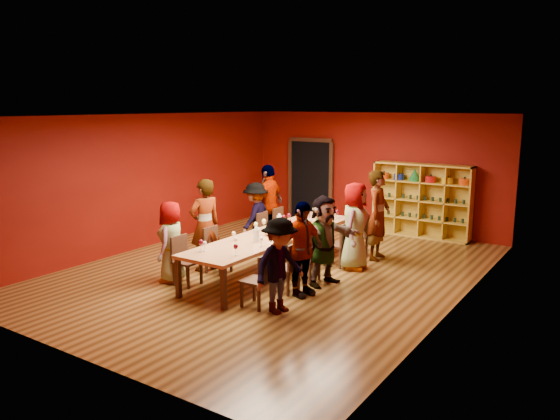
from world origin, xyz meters
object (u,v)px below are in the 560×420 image
(person_left_1, at_px, (205,225))
(chair_person_right_2, at_px, (311,255))
(wine_bottle, at_px, (318,216))
(person_right_4, at_px, (378,215))
(person_left_3, at_px, (256,217))
(person_left_4, at_px, (269,205))
(chair_person_left_3, at_px, (266,230))
(spittoon_bowl, at_px, (272,231))
(person_right_1, at_px, (301,249))
(person_right_3, at_px, (355,226))
(chair_person_right_1, at_px, (289,265))
(chair_person_left_1, at_px, (215,247))
(shelving_unit, at_px, (422,197))
(chair_person_right_0, at_px, (260,278))
(tasting_table, at_px, (275,236))
(chair_person_right_4, at_px, (360,233))
(chair_person_right_3, at_px, (340,242))
(chair_person_left_4, at_px, (282,225))
(person_left_0, at_px, (171,242))
(chair_person_left_0, at_px, (184,258))
(person_right_2, at_px, (324,240))
(person_right_0, at_px, (279,266))

(person_left_1, distance_m, chair_person_right_2, 2.17)
(person_left_1, bearing_deg, wine_bottle, 168.64)
(person_right_4, height_order, wine_bottle, person_right_4)
(person_left_3, bearing_deg, person_left_4, 177.51)
(chair_person_left_3, distance_m, spittoon_bowl, 1.54)
(person_right_1, relative_size, wine_bottle, 5.98)
(person_right_3, bearing_deg, chair_person_right_1, 160.90)
(chair_person_left_1, distance_m, person_left_3, 1.76)
(chair_person_left_3, bearing_deg, shelving_unit, 55.26)
(chair_person_right_0, bearing_deg, spittoon_bowl, 118.44)
(tasting_table, distance_m, person_right_3, 1.57)
(person_left_1, bearing_deg, chair_person_right_1, 102.38)
(person_left_3, xyz_separation_m, chair_person_right_0, (2.10, -2.75, -0.27))
(shelving_unit, xyz_separation_m, person_right_4, (-0.08, -2.44, -0.05))
(person_left_4, bearing_deg, person_left_3, 2.07)
(shelving_unit, xyz_separation_m, chair_person_left_1, (-2.31, -5.04, -0.49))
(chair_person_left_1, height_order, chair_person_right_1, same)
(chair_person_right_4, bearing_deg, chair_person_right_3, -90.00)
(chair_person_left_1, xyz_separation_m, person_right_3, (2.13, 1.70, 0.37))
(wine_bottle, bearing_deg, tasting_table, -93.16)
(person_left_3, bearing_deg, chair_person_left_4, 146.05)
(wine_bottle, bearing_deg, chair_person_right_2, -63.93)
(tasting_table, height_order, chair_person_left_1, chair_person_left_1)
(chair_person_right_0, bearing_deg, person_right_4, 83.58)
(tasting_table, relative_size, spittoon_bowl, 14.05)
(wine_bottle, bearing_deg, person_right_4, 16.96)
(chair_person_right_3, distance_m, chair_person_right_4, 0.90)
(tasting_table, distance_m, person_left_3, 1.55)
(person_left_1, xyz_separation_m, chair_person_right_2, (2.07, 0.53, -0.41))
(chair_person_left_3, distance_m, chair_person_right_3, 1.82)
(shelving_unit, relative_size, person_left_3, 1.57)
(person_right_4, bearing_deg, shelving_unit, -8.35)
(person_left_4, relative_size, person_right_1, 1.14)
(shelving_unit, distance_m, person_left_0, 6.46)
(person_left_3, relative_size, person_right_3, 0.89)
(tasting_table, distance_m, chair_person_right_0, 1.99)
(shelving_unit, height_order, spittoon_bowl, shelving_unit)
(person_left_3, bearing_deg, person_right_1, 41.36)
(person_left_3, height_order, chair_person_right_3, person_left_3)
(chair_person_right_2, bearing_deg, chair_person_left_0, -142.51)
(person_left_1, height_order, person_left_4, person_left_4)
(chair_person_left_4, relative_size, chair_person_right_3, 1.00)
(person_left_4, height_order, person_right_3, person_left_4)
(chair_person_left_0, distance_m, chair_person_left_1, 0.86)
(person_left_1, bearing_deg, person_right_2, 120.59)
(chair_person_right_1, bearing_deg, chair_person_left_1, 173.83)
(chair_person_left_1, height_order, person_left_1, person_left_1)
(person_right_0, height_order, spittoon_bowl, person_right_0)
(person_left_1, height_order, person_right_0, person_left_1)
(person_left_0, distance_m, person_right_0, 2.49)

